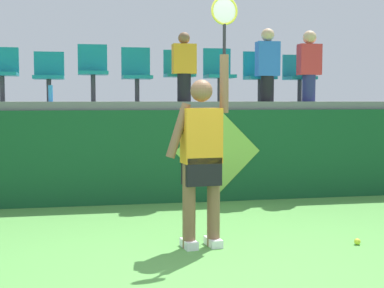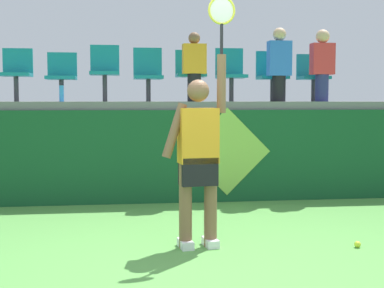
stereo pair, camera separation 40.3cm
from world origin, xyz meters
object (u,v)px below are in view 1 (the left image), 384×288
stadium_chair_1 (49,74)px  tennis_ball (357,242)px  water_bottle (51,93)px  spectator_2 (268,64)px  stadium_chair_2 (93,69)px  stadium_chair_0 (3,70)px  spectator_0 (309,64)px  spectator_1 (184,66)px  tennis_player (202,154)px  stadium_chair_4 (179,72)px  stadium_chair_7 (298,75)px  stadium_chair_5 (218,72)px  stadium_chair_3 (136,72)px  stadium_chair_6 (259,74)px

stadium_chair_1 → tennis_ball: bearing=-46.6°
water_bottle → tennis_ball: bearing=-41.9°
spectator_2 → stadium_chair_2: bearing=170.5°
stadium_chair_0 → spectator_0: 4.58m
water_bottle → spectator_0: spectator_0 is taller
water_bottle → spectator_1: bearing=2.9°
tennis_player → stadium_chair_2: bearing=107.4°
stadium_chair_4 → spectator_2: spectator_2 is taller
stadium_chair_7 → spectator_1: size_ratio=0.75×
stadium_chair_2 → stadium_chair_4: stadium_chair_2 is taller
tennis_ball → stadium_chair_5: size_ratio=0.08×
stadium_chair_3 → stadium_chair_6: bearing=-0.1°
stadium_chair_2 → stadium_chair_6: size_ratio=1.08×
stadium_chair_7 → spectator_0: 0.46m
water_bottle → stadium_chair_6: bearing=9.9°
stadium_chair_5 → water_bottle: bearing=-167.6°
stadium_chair_1 → spectator_1: spectator_1 is taller
stadium_chair_4 → spectator_1: size_ratio=0.79×
stadium_chair_5 → stadium_chair_7: 1.32m
stadium_chair_5 → spectator_2: spectator_2 is taller
stadium_chair_1 → stadium_chair_7: 3.91m
stadium_chair_3 → tennis_ball: bearing=-60.6°
stadium_chair_3 → stadium_chair_5: (1.29, -0.00, 0.01)m
stadium_chair_4 → stadium_chair_6: bearing=0.2°
stadium_chair_1 → stadium_chair_3: size_ratio=0.90×
stadium_chair_0 → stadium_chair_6: bearing=0.0°
tennis_ball → stadium_chair_3: (-1.91, 3.40, 1.87)m
tennis_ball → stadium_chair_0: size_ratio=0.08×
spectator_0 → spectator_2: size_ratio=0.98×
stadium_chair_7 → stadium_chair_3: bearing=179.8°
water_bottle → spectator_1: size_ratio=0.22×
tennis_ball → stadium_chair_5: (-0.63, 3.40, 1.89)m
water_bottle → stadium_chair_4: bearing=16.2°
stadium_chair_5 → spectator_1: size_ratio=0.83×
tennis_player → spectator_2: bearing=59.5°
stadium_chair_5 → stadium_chair_6: (0.66, -0.00, -0.02)m
spectator_0 → spectator_1: (-1.96, -0.02, -0.05)m
stadium_chair_7 → tennis_player: bearing=-125.8°
stadium_chair_4 → stadium_chair_1: bearing=-180.0°
spectator_2 → stadium_chair_4: bearing=161.6°
water_bottle → spectator_2: bearing=2.2°
stadium_chair_4 → spectator_2: (1.29, -0.43, 0.11)m
stadium_chair_0 → spectator_1: spectator_1 is taller
spectator_1 → stadium_chair_3: bearing=144.6°
stadium_chair_4 → stadium_chair_5: size_ratio=0.96×
stadium_chair_2 → spectator_0: spectator_0 is taller
tennis_player → spectator_0: 3.71m
tennis_player → stadium_chair_7: size_ratio=3.30×
stadium_chair_1 → stadium_chair_6: size_ratio=0.93×
stadium_chair_4 → stadium_chair_6: size_ratio=1.01×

